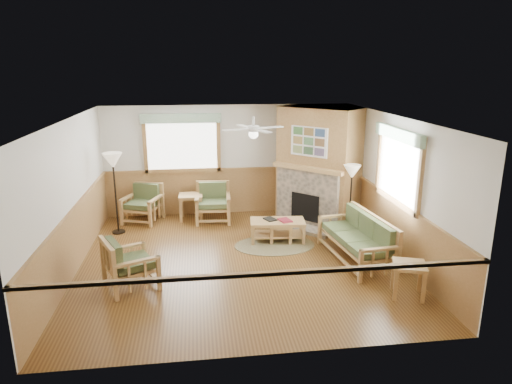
{
  "coord_description": "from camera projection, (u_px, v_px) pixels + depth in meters",
  "views": [
    {
      "loc": [
        -0.74,
        -8.05,
        3.61
      ],
      "look_at": [
        0.4,
        0.7,
        1.15
      ],
      "focal_mm": 32.0,
      "sensor_mm": 36.0,
      "label": 1
    }
  ],
  "objects": [
    {
      "name": "book_dark",
      "position": [
        270.0,
        219.0,
        9.64
      ],
      "size": [
        0.29,
        0.33,
        0.03
      ],
      "primitive_type": "cube",
      "rotation": [
        0.0,
        0.0,
        0.43
      ],
      "color": "black",
      "rests_on": "coffee_table"
    },
    {
      "name": "wainscot",
      "position": [
        240.0,
        233.0,
        8.6
      ],
      "size": [
        6.0,
        6.0,
        1.1
      ],
      "primitive_type": null,
      "color": "olive",
      "rests_on": "floor"
    },
    {
      "name": "floor_lamp_left",
      "position": [
        115.0,
        193.0,
        9.95
      ],
      "size": [
        0.42,
        0.42,
        1.82
      ],
      "primitive_type": null,
      "rotation": [
        0.0,
        0.0,
        0.02
      ],
      "color": "black",
      "rests_on": "floor"
    },
    {
      "name": "window_right",
      "position": [
        402.0,
        127.0,
        8.25
      ],
      "size": [
        0.16,
        1.9,
        1.5
      ],
      "primitive_type": null,
      "color": "white",
      "rests_on": "wall_right"
    },
    {
      "name": "ceiling",
      "position": [
        239.0,
        119.0,
        8.03
      ],
      "size": [
        6.0,
        6.0,
        0.01
      ],
      "primitive_type": "cube",
      "color": "white",
      "rests_on": "floor"
    },
    {
      "name": "braided_rug",
      "position": [
        275.0,
        245.0,
        9.46
      ],
      "size": [
        2.11,
        2.11,
        0.01
      ],
      "primitive_type": "cylinder",
      "rotation": [
        0.0,
        0.0,
        -0.32
      ],
      "color": "brown",
      "rests_on": "floor"
    },
    {
      "name": "armchair_back_right",
      "position": [
        213.0,
        203.0,
        10.84
      ],
      "size": [
        0.85,
        0.85,
        0.9
      ],
      "primitive_type": null,
      "rotation": [
        0.0,
        0.0,
        -0.05
      ],
      "color": "tan",
      "rests_on": "floor"
    },
    {
      "name": "ceiling_fan",
      "position": [
        253.0,
        119.0,
        8.36
      ],
      "size": [
        1.59,
        1.59,
        0.36
      ],
      "primitive_type": null,
      "rotation": [
        0.0,
        0.0,
        0.35
      ],
      "color": "white",
      "rests_on": "ceiling"
    },
    {
      "name": "end_table_chairs",
      "position": [
        191.0,
        207.0,
        10.99
      ],
      "size": [
        0.57,
        0.55,
        0.62
      ],
      "primitive_type": null,
      "rotation": [
        0.0,
        0.0,
        -0.02
      ],
      "color": "tan",
      "rests_on": "floor"
    },
    {
      "name": "floor_lamp_right",
      "position": [
        350.0,
        201.0,
        9.81
      ],
      "size": [
        0.37,
        0.37,
        1.59
      ],
      "primitive_type": null,
      "rotation": [
        0.0,
        0.0,
        -0.01
      ],
      "color": "black",
      "rests_on": "floor"
    },
    {
      "name": "wall_front",
      "position": [
        263.0,
        258.0,
        5.52
      ],
      "size": [
        6.0,
        0.02,
        2.7
      ],
      "primitive_type": "cube",
      "color": "silver",
      "rests_on": "floor"
    },
    {
      "name": "end_table_sofa",
      "position": [
        408.0,
        280.0,
        7.33
      ],
      "size": [
        0.63,
        0.62,
        0.56
      ],
      "primitive_type": null,
      "rotation": [
        0.0,
        0.0,
        -0.33
      ],
      "color": "tan",
      "rests_on": "floor"
    },
    {
      "name": "fireplace",
      "position": [
        319.0,
        166.0,
        10.6
      ],
      "size": [
        3.11,
        3.11,
        2.7
      ],
      "primitive_type": null,
      "rotation": [
        0.0,
        0.0,
        -0.79
      ],
      "color": "olive",
      "rests_on": "floor"
    },
    {
      "name": "wall_right",
      "position": [
        395.0,
        187.0,
        8.76
      ],
      "size": [
        0.02,
        6.0,
        2.7
      ],
      "primitive_type": "cube",
      "color": "silver",
      "rests_on": "floor"
    },
    {
      "name": "wall_back",
      "position": [
        228.0,
        160.0,
        11.25
      ],
      "size": [
        6.0,
        0.02,
        2.7
      ],
      "primitive_type": "cube",
      "color": "silver",
      "rests_on": "floor"
    },
    {
      "name": "armchair_left",
      "position": [
        130.0,
        263.0,
        7.59
      ],
      "size": [
        1.04,
        1.04,
        0.88
      ],
      "primitive_type": null,
      "rotation": [
        0.0,
        0.0,
        2.0
      ],
      "color": "tan",
      "rests_on": "floor"
    },
    {
      "name": "wall_left",
      "position": [
        70.0,
        198.0,
        8.01
      ],
      "size": [
        0.02,
        6.0,
        2.7
      ],
      "primitive_type": "cube",
      "color": "silver",
      "rests_on": "floor"
    },
    {
      "name": "armchair_back_left",
      "position": [
        142.0,
        204.0,
        10.81
      ],
      "size": [
        1.01,
        1.01,
        0.88
      ],
      "primitive_type": null,
      "rotation": [
        0.0,
        0.0,
        -0.35
      ],
      "color": "tan",
      "rests_on": "floor"
    },
    {
      "name": "sofa",
      "position": [
        356.0,
        238.0,
        8.66
      ],
      "size": [
        1.98,
        1.0,
        0.87
      ],
      "primitive_type": null,
      "rotation": [
        0.0,
        0.0,
        -1.45
      ],
      "color": "tan",
      "rests_on": "floor"
    },
    {
      "name": "coffee_table",
      "position": [
        277.0,
        231.0,
        9.66
      ],
      "size": [
        1.18,
        0.67,
        0.45
      ],
      "primitive_type": null,
      "rotation": [
        0.0,
        0.0,
        -0.09
      ],
      "color": "tan",
      "rests_on": "floor"
    },
    {
      "name": "window_back",
      "position": [
        181.0,
        113.0,
        10.76
      ],
      "size": [
        1.9,
        0.16,
        1.5
      ],
      "primitive_type": null,
      "color": "white",
      "rests_on": "wall_back"
    },
    {
      "name": "footstool",
      "position": [
        281.0,
        232.0,
        9.63
      ],
      "size": [
        0.55,
        0.55,
        0.41
      ],
      "primitive_type": null,
      "rotation": [
        0.0,
        0.0,
        -0.18
      ],
      "color": "tan",
      "rests_on": "floor"
    },
    {
      "name": "floor",
      "position": [
        240.0,
        260.0,
        8.75
      ],
      "size": [
        6.0,
        6.0,
        0.01
      ],
      "primitive_type": "cube",
      "color": "brown",
      "rests_on": "ground"
    },
    {
      "name": "book_red",
      "position": [
        285.0,
        220.0,
        9.56
      ],
      "size": [
        0.3,
        0.35,
        0.03
      ],
      "primitive_type": "cube",
      "rotation": [
        0.0,
        0.0,
        0.3
      ],
      "color": "maroon",
      "rests_on": "coffee_table"
    }
  ]
}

